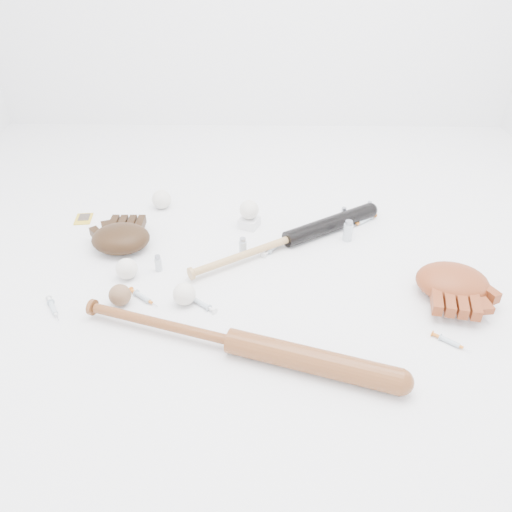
{
  "coord_description": "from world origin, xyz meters",
  "views": [
    {
      "loc": [
        0.07,
        -1.47,
        1.06
      ],
      "look_at": [
        0.04,
        -0.01,
        0.06
      ],
      "focal_mm": 35.0,
      "sensor_mm": 36.0,
      "label": 1
    }
  ],
  "objects_px": {
    "bat_wood": "(232,341)",
    "glove_dark": "(121,238)",
    "pedestal": "(249,222)",
    "bat_dark": "(289,239)"
  },
  "relations": [
    {
      "from": "glove_dark",
      "to": "pedestal",
      "type": "bearing_deg",
      "value": 19.03
    },
    {
      "from": "bat_wood",
      "to": "pedestal",
      "type": "relative_size",
      "value": 13.89
    },
    {
      "from": "pedestal",
      "to": "glove_dark",
      "type": "bearing_deg",
      "value": -160.32
    },
    {
      "from": "bat_wood",
      "to": "pedestal",
      "type": "bearing_deg",
      "value": 105.33
    },
    {
      "from": "bat_wood",
      "to": "glove_dark",
      "type": "distance_m",
      "value": 0.7
    },
    {
      "from": "bat_dark",
      "to": "bat_wood",
      "type": "height_order",
      "value": "bat_wood"
    },
    {
      "from": "bat_wood",
      "to": "pedestal",
      "type": "height_order",
      "value": "bat_wood"
    },
    {
      "from": "bat_dark",
      "to": "glove_dark",
      "type": "relative_size",
      "value": 3.4
    },
    {
      "from": "pedestal",
      "to": "bat_dark",
      "type": "bearing_deg",
      "value": -42.7
    },
    {
      "from": "glove_dark",
      "to": "pedestal",
      "type": "height_order",
      "value": "glove_dark"
    }
  ]
}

